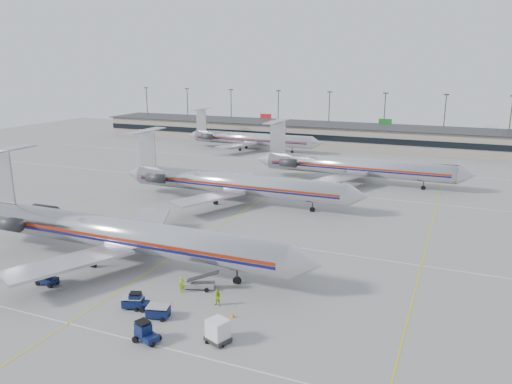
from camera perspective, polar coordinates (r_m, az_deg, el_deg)
The scene contains 19 objects.
ground at distance 65.50m, azimuth -9.78°, elevation -7.47°, with size 260.00×260.00×0.00m, color gray.
apron_markings at distance 73.53m, azimuth -5.60°, elevation -4.83°, with size 160.00×0.15×0.02m, color silver.
terminal at distance 153.96m, azimuth 10.20°, elevation 6.41°, with size 162.00×17.00×6.25m.
light_mast_row at distance 166.95m, azimuth 11.38°, elevation 8.85°, with size 163.60×0.40×15.28m.
jet_foreground at distance 64.23m, azimuth -15.41°, elevation -4.60°, with size 50.40×29.67×13.19m.
jet_second_row at distance 88.90m, azimuth -2.80°, elevation 1.03°, with size 46.94×27.64×12.29m.
jet_third_row at distance 105.15m, azimuth 11.04°, elevation 2.91°, with size 45.29×27.86×12.38m.
jet_back_row at distance 143.40m, azimuth -0.79°, elevation 6.12°, with size 41.80×25.71×11.43m.
tug_left at distance 61.75m, azimuth -22.90°, elevation -8.95°, with size 2.47×1.30×1.98m.
tug_center at distance 53.28m, azimuth -13.44°, elevation -12.07°, with size 2.38×1.73×1.75m.
tug_right at distance 47.45m, azimuth -12.55°, elevation -15.40°, with size 2.70×2.06×1.97m.
cart_inner at distance 51.26m, azimuth -11.12°, elevation -13.24°, with size 2.46×1.98×1.22m.
cart_outer at distance 53.63m, azimuth -13.86°, elevation -12.12°, with size 2.43×2.03×1.18m.
uld_container at distance 46.37m, azimuth -4.39°, elevation -15.54°, with size 2.54×2.34×2.17m.
belt_loader at distance 56.55m, azimuth -6.51°, elevation -10.36°, with size 4.29×2.35×2.19m.
ramp_worker_near at distance 55.77m, azimuth -8.48°, elevation -10.45°, with size 0.65×0.43×1.79m, color #95D313.
ramp_worker_far at distance 52.57m, azimuth -4.40°, elevation -11.97°, with size 0.85×0.66×1.75m, color #9BCC13.
cone_right at distance 50.58m, azimuth -2.67°, elevation -13.85°, with size 0.40×0.40×0.55m, color orange.
cone_left at distance 64.51m, azimuth -25.25°, elevation -8.77°, with size 0.45×0.45×0.61m, color orange.
Camera 1 is at (33.44, -50.81, 24.30)m, focal length 35.00 mm.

